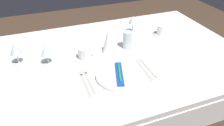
{
  "coord_description": "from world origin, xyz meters",
  "views": [
    {
      "loc": [
        -0.38,
        -1.11,
        1.48
      ],
      "look_at": [
        -0.02,
        -0.11,
        0.76
      ],
      "focal_mm": 34.08,
      "sensor_mm": 36.0,
      "label": 1
    }
  ],
  "objects_px": {
    "fork_outer": "(89,80)",
    "wine_glass_centre": "(15,50)",
    "coffee_cup_left": "(162,30)",
    "wine_glass_left": "(133,21)",
    "dinner_plate": "(119,76)",
    "drink_tumbler": "(128,41)",
    "fork_inner": "(85,82)",
    "coffee_cup_right": "(85,53)",
    "wine_glass_right": "(46,51)",
    "dinner_knife": "(145,70)",
    "spoon_soup": "(146,65)",
    "napkin_folded": "(108,41)",
    "toothbrush_package": "(119,73)"
  },
  "relations": [
    {
      "from": "drink_tumbler",
      "to": "toothbrush_package",
      "type": "bearing_deg",
      "value": -121.42
    },
    {
      "from": "toothbrush_package",
      "to": "wine_glass_centre",
      "type": "height_order",
      "value": "wine_glass_centre"
    },
    {
      "from": "wine_glass_centre",
      "to": "napkin_folded",
      "type": "relative_size",
      "value": 0.87
    },
    {
      "from": "fork_outer",
      "to": "napkin_folded",
      "type": "xyz_separation_m",
      "value": [
        0.2,
        0.25,
        0.08
      ]
    },
    {
      "from": "dinner_plate",
      "to": "wine_glass_right",
      "type": "distance_m",
      "value": 0.46
    },
    {
      "from": "dinner_knife",
      "to": "wine_glass_left",
      "type": "bearing_deg",
      "value": 73.24
    },
    {
      "from": "napkin_folded",
      "to": "wine_glass_left",
      "type": "bearing_deg",
      "value": 38.11
    },
    {
      "from": "dinner_plate",
      "to": "wine_glass_right",
      "type": "bearing_deg",
      "value": 142.23
    },
    {
      "from": "dinner_plate",
      "to": "fork_outer",
      "type": "height_order",
      "value": "dinner_plate"
    },
    {
      "from": "dinner_knife",
      "to": "spoon_soup",
      "type": "relative_size",
      "value": 1.05
    },
    {
      "from": "fork_inner",
      "to": "napkin_folded",
      "type": "bearing_deg",
      "value": 48.29
    },
    {
      "from": "wine_glass_centre",
      "to": "drink_tumbler",
      "type": "relative_size",
      "value": 1.17
    },
    {
      "from": "drink_tumbler",
      "to": "spoon_soup",
      "type": "bearing_deg",
      "value": -85.12
    },
    {
      "from": "coffee_cup_right",
      "to": "wine_glass_left",
      "type": "xyz_separation_m",
      "value": [
        0.45,
        0.25,
        0.05
      ]
    },
    {
      "from": "spoon_soup",
      "to": "wine_glass_centre",
      "type": "distance_m",
      "value": 0.79
    },
    {
      "from": "fork_inner",
      "to": "wine_glass_right",
      "type": "xyz_separation_m",
      "value": [
        -0.17,
        0.26,
        0.09
      ]
    },
    {
      "from": "fork_outer",
      "to": "wine_glass_centre",
      "type": "distance_m",
      "value": 0.49
    },
    {
      "from": "dinner_plate",
      "to": "spoon_soup",
      "type": "bearing_deg",
      "value": 13.95
    },
    {
      "from": "dinner_plate",
      "to": "fork_outer",
      "type": "xyz_separation_m",
      "value": [
        -0.17,
        0.03,
        -0.01
      ]
    },
    {
      "from": "coffee_cup_left",
      "to": "drink_tumbler",
      "type": "xyz_separation_m",
      "value": [
        -0.33,
        -0.09,
        0.01
      ]
    },
    {
      "from": "drink_tumbler",
      "to": "napkin_folded",
      "type": "xyz_separation_m",
      "value": [
        -0.14,
        -0.0,
        0.03
      ]
    },
    {
      "from": "coffee_cup_left",
      "to": "napkin_folded",
      "type": "height_order",
      "value": "napkin_folded"
    },
    {
      "from": "coffee_cup_left",
      "to": "wine_glass_left",
      "type": "height_order",
      "value": "wine_glass_left"
    },
    {
      "from": "dinner_knife",
      "to": "spoon_soup",
      "type": "bearing_deg",
      "value": 53.36
    },
    {
      "from": "coffee_cup_left",
      "to": "wine_glass_centre",
      "type": "relative_size",
      "value": 0.68
    },
    {
      "from": "dinner_plate",
      "to": "drink_tumbler",
      "type": "distance_m",
      "value": 0.34
    },
    {
      "from": "fork_inner",
      "to": "dinner_knife",
      "type": "relative_size",
      "value": 1.05
    },
    {
      "from": "wine_glass_centre",
      "to": "wine_glass_left",
      "type": "xyz_separation_m",
      "value": [
        0.85,
        0.16,
        -0.0
      ]
    },
    {
      "from": "dinner_plate",
      "to": "toothbrush_package",
      "type": "relative_size",
      "value": 1.27
    },
    {
      "from": "dinner_knife",
      "to": "spoon_soup",
      "type": "distance_m",
      "value": 0.05
    },
    {
      "from": "wine_glass_right",
      "to": "drink_tumbler",
      "type": "distance_m",
      "value": 0.54
    },
    {
      "from": "dinner_knife",
      "to": "coffee_cup_left",
      "type": "relative_size",
      "value": 2.24
    },
    {
      "from": "fork_inner",
      "to": "wine_glass_right",
      "type": "distance_m",
      "value": 0.32
    },
    {
      "from": "wine_glass_centre",
      "to": "fork_outer",
      "type": "bearing_deg",
      "value": -40.78
    },
    {
      "from": "wine_glass_centre",
      "to": "dinner_knife",
      "type": "bearing_deg",
      "value": -25.71
    },
    {
      "from": "drink_tumbler",
      "to": "coffee_cup_right",
      "type": "bearing_deg",
      "value": -173.02
    },
    {
      "from": "fork_inner",
      "to": "coffee_cup_right",
      "type": "distance_m",
      "value": 0.24
    },
    {
      "from": "coffee_cup_right",
      "to": "napkin_folded",
      "type": "height_order",
      "value": "napkin_folded"
    },
    {
      "from": "fork_outer",
      "to": "wine_glass_centre",
      "type": "relative_size",
      "value": 1.6
    },
    {
      "from": "napkin_folded",
      "to": "dinner_plate",
      "type": "bearing_deg",
      "value": -96.6
    },
    {
      "from": "wine_glass_left",
      "to": "wine_glass_centre",
      "type": "bearing_deg",
      "value": -169.37
    },
    {
      "from": "dinner_plate",
      "to": "coffee_cup_left",
      "type": "height_order",
      "value": "coffee_cup_left"
    },
    {
      "from": "fork_outer",
      "to": "coffee_cup_left",
      "type": "bearing_deg",
      "value": 27.18
    },
    {
      "from": "fork_inner",
      "to": "wine_glass_right",
      "type": "relative_size",
      "value": 1.76
    },
    {
      "from": "wine_glass_right",
      "to": "napkin_folded",
      "type": "distance_m",
      "value": 0.39
    },
    {
      "from": "wine_glass_centre",
      "to": "wine_glass_right",
      "type": "bearing_deg",
      "value": -20.37
    },
    {
      "from": "fork_inner",
      "to": "fork_outer",
      "type": "bearing_deg",
      "value": 13.04
    },
    {
      "from": "fork_outer",
      "to": "coffee_cup_right",
      "type": "height_order",
      "value": "coffee_cup_right"
    },
    {
      "from": "dinner_knife",
      "to": "drink_tumbler",
      "type": "xyz_separation_m",
      "value": [
        0.01,
        0.28,
        0.05
      ]
    },
    {
      "from": "fork_inner",
      "to": "coffee_cup_right",
      "type": "relative_size",
      "value": 2.14
    }
  ]
}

